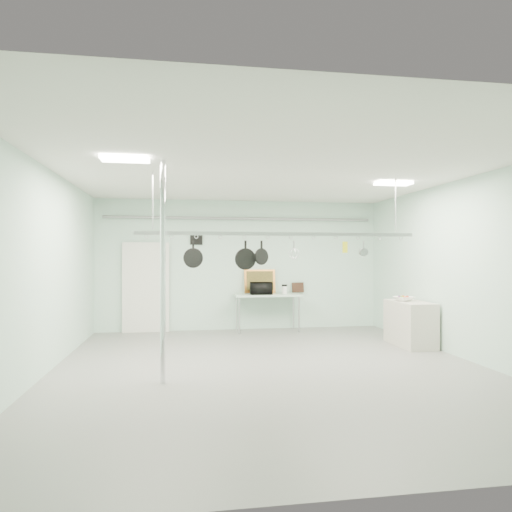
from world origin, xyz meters
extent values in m
plane|color=gray|center=(0.00, 0.00, 0.00)|extent=(8.00, 8.00, 0.00)
cube|color=silver|center=(0.00, 0.00, 3.19)|extent=(7.00, 8.00, 0.02)
cube|color=silver|center=(0.00, 3.99, 1.60)|extent=(7.00, 0.02, 3.20)
cube|color=silver|center=(3.49, 0.00, 1.60)|extent=(0.02, 8.00, 3.20)
cube|color=silver|center=(-2.30, 3.94, 1.05)|extent=(1.10, 0.10, 2.20)
cube|color=black|center=(-1.10, 3.97, 2.25)|extent=(0.30, 0.04, 0.30)
cylinder|color=gray|center=(0.00, 3.90, 2.75)|extent=(6.60, 0.07, 0.07)
cylinder|color=silver|center=(-1.70, -0.60, 1.60)|extent=(0.08, 0.08, 3.20)
cube|color=silver|center=(0.60, 3.60, 0.88)|extent=(1.60, 0.70, 0.05)
cylinder|color=#B7B7BC|center=(-0.12, 3.32, 0.43)|extent=(0.04, 0.04, 0.86)
cylinder|color=#B7B7BC|center=(-0.12, 3.88, 0.43)|extent=(0.04, 0.04, 0.86)
cylinder|color=#B7B7BC|center=(1.32, 3.32, 0.43)|extent=(0.04, 0.04, 0.86)
cylinder|color=#B7B7BC|center=(1.32, 3.88, 0.43)|extent=(0.04, 0.04, 0.86)
cube|color=beige|center=(3.15, 1.40, 0.45)|extent=(0.60, 1.20, 0.90)
cube|color=#B7B7BC|center=(0.20, 0.30, 2.20)|extent=(4.80, 0.06, 0.06)
cylinder|color=#B7B7BC|center=(-1.90, 0.30, 2.70)|extent=(0.02, 0.02, 0.94)
cylinder|color=#B7B7BC|center=(2.30, 0.30, 2.70)|extent=(0.02, 0.02, 0.94)
cube|color=white|center=(-2.20, -0.80, 3.16)|extent=(0.65, 0.30, 0.05)
cube|color=white|center=(2.40, 0.60, 3.16)|extent=(0.65, 0.30, 0.05)
imported|color=black|center=(0.43, 3.48, 1.05)|extent=(0.55, 0.39, 0.29)
cylinder|color=white|center=(1.02, 3.57, 1.00)|extent=(0.13, 0.13, 0.18)
cube|color=orange|center=(0.46, 3.90, 1.20)|extent=(0.78, 0.15, 0.58)
cube|color=black|center=(1.44, 3.90, 1.03)|extent=(0.30, 0.10, 0.25)
imported|color=white|center=(3.05, 1.49, 0.95)|extent=(0.48, 0.48, 0.09)
camera|label=1|loc=(-1.40, -7.27, 1.83)|focal=32.00mm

